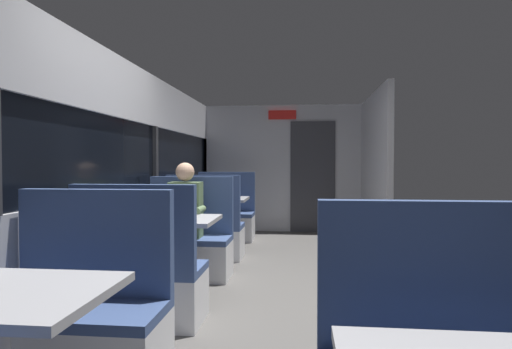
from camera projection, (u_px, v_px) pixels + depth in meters
ground_plane at (261, 308)px, 3.78m from camera, size 3.30×9.20×0.02m
carriage_window_panel_left at (101, 180)px, 3.90m from camera, size 0.09×8.48×2.30m
carriage_end_bulkhead at (285, 169)px, 7.91m from camera, size 2.90×0.11×2.30m
carriage_aisle_panel_right at (374, 170)px, 6.58m from camera, size 0.08×2.40×2.30m
bench_near_window_facing_entry at (83, 325)px, 2.48m from camera, size 0.95×0.50×1.10m
dining_table_mid_window at (169, 229)px, 4.08m from camera, size 0.90×0.70×0.74m
bench_mid_window_facing_end at (142, 282)px, 3.39m from camera, size 0.95×0.50×1.10m
bench_mid_window_facing_entry at (188, 247)px, 4.78m from camera, size 0.95×0.50×1.10m
dining_table_far_window at (216, 205)px, 6.38m from camera, size 0.90×0.70×0.74m
bench_far_window_facing_end at (206, 233)px, 5.69m from camera, size 0.95×0.50×1.10m
bench_far_window_facing_entry at (225, 219)px, 7.08m from camera, size 0.95×0.50×1.10m
seated_passenger at (186, 229)px, 4.70m from camera, size 0.47×0.55×1.26m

